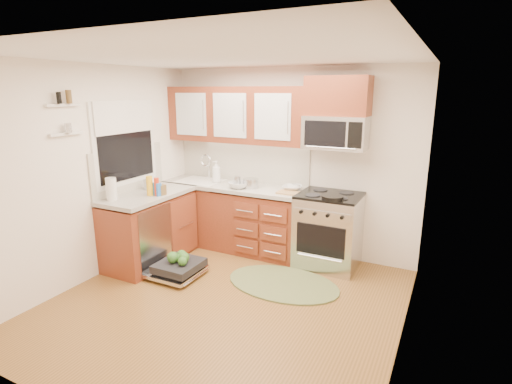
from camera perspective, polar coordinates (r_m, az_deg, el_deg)
The scene contains 38 objects.
floor at distance 4.42m, azimuth -4.47°, elevation -15.61°, with size 3.50×3.50×0.00m, color brown.
ceiling at distance 3.84m, azimuth -5.23°, elevation 18.75°, with size 3.50×3.50×0.00m, color white.
wall_back at distance 5.48m, azimuth 4.78°, elevation 4.29°, with size 3.50×0.04×2.50m, color white.
wall_front at distance 2.69m, azimuth -24.83°, elevation -7.78°, with size 3.50×0.04×2.50m, color white.
wall_left at distance 5.07m, azimuth -21.99°, elevation 2.46°, with size 0.04×3.50×2.50m, color white.
wall_right at distance 3.40m, azimuth 21.25°, elevation -2.89°, with size 0.04×3.50×2.50m, color white.
base_cabinet_back at distance 5.73m, azimuth -3.28°, elevation -3.76°, with size 2.05×0.60×0.85m, color #602F15.
base_cabinet_left at distance 5.43m, azimuth -14.92°, elevation -5.28°, with size 0.60×1.25×0.85m, color #602F15.
countertop_back at distance 5.59m, azimuth -3.40°, elevation 0.85°, with size 2.07×0.64×0.05m, color #A8A39A.
countertop_left at distance 5.28m, azimuth -15.16°, elevation -0.43°, with size 0.64×1.27×0.05m, color #A8A39A.
backsplash_back at distance 5.78m, azimuth -1.98°, elevation 4.45°, with size 2.05×0.02×0.57m, color #B2B0A0.
backsplash_left at distance 5.41m, azimuth -17.71°, elevation 3.11°, with size 0.02×1.25×0.57m, color #B2B0A0.
upper_cabinets at distance 5.56m, azimuth -2.84°, elevation 10.96°, with size 2.05×0.35×0.75m, color #602F15, non-canonical shape.
cabinet_over_mw at distance 5.01m, azimuth 11.64°, elevation 13.30°, with size 0.76×0.35×0.47m, color #602F15.
range at distance 5.17m, azimuth 10.29°, elevation -5.41°, with size 0.76×0.64×0.95m, color silver, non-canonical shape.
microwave at distance 5.01m, azimuth 11.31°, elevation 8.33°, with size 0.76×0.38×0.40m, color silver, non-canonical shape.
sink at distance 5.87m, azimuth -7.93°, elevation 0.39°, with size 0.62×0.50×0.26m, color white, non-canonical shape.
dishwasher at distance 5.03m, azimuth -11.25°, elevation -10.64°, with size 0.70×0.60×0.20m, color silver, non-canonical shape.
window at distance 5.35m, azimuth -18.18°, elevation 6.63°, with size 0.03×1.05×1.05m, color white, non-canonical shape.
window_blind at distance 5.30m, azimuth -18.26°, elevation 10.16°, with size 0.02×0.96×0.40m, color white.
shelf_upper at distance 4.73m, azimuth -25.86°, elevation 11.11°, with size 0.04×0.40×0.03m, color white.
shelf_lower at distance 4.75m, azimuth -25.46°, elevation 7.52°, with size 0.04×0.40×0.03m, color white.
rug at distance 4.79m, azimuth 3.86°, elevation -12.91°, with size 1.34×0.87×0.02m, color olive, non-canonical shape.
skillet at distance 4.78m, azimuth 10.86°, elevation -0.79°, with size 0.26×0.26×0.05m, color black.
stock_pot at distance 5.36m, azimuth -0.78°, elevation 1.26°, with size 0.21×0.21×0.13m, color silver.
cutting_board at distance 5.09m, azimuth 4.76°, elevation -0.12°, with size 0.30×0.19×0.02m, color tan.
canister at distance 5.39m, azimuth -2.70°, elevation 1.45°, with size 0.10×0.10×0.15m, color silver.
paper_towel_roll at distance 5.05m, azimuth -19.96°, elevation 0.41°, with size 0.13×0.13×0.27m, color white.
mustard_bottle at distance 5.13m, azimuth -14.96°, elevation 0.86°, with size 0.08×0.08×0.25m, color yellow.
red_bottle at distance 5.10m, azimuth -13.99°, elevation 0.71°, with size 0.06×0.06×0.23m, color red.
wooden_box at distance 5.15m, azimuth -13.52°, elevation 0.33°, with size 0.13×0.09×0.13m, color brown.
blue_carton at distance 5.11m, azimuth -13.92°, elevation 0.38°, with size 0.10×0.06×0.16m, color blue.
bowl_a at distance 5.26m, azimuth 5.19°, elevation 0.57°, with size 0.25×0.25×0.06m, color #999999.
bowl_b at distance 5.35m, azimuth -2.56°, elevation 0.98°, with size 0.26×0.26×0.08m, color #999999.
cup at distance 5.23m, azimuth 5.69°, elevation 0.66°, with size 0.11×0.11×0.09m, color #999999.
soap_bottle_a at distance 5.67m, azimuth -5.69°, elevation 2.88°, with size 0.12×0.12×0.31m, color #999999.
soap_bottle_b at distance 5.46m, azimuth -15.13°, elevation 1.42°, with size 0.09×0.09×0.20m, color #999999.
soap_bottle_c at distance 5.44m, azimuth -14.61°, elevation 1.34°, with size 0.15×0.15×0.19m, color #999999.
Camera 1 is at (2.01, -3.26, 2.20)m, focal length 28.00 mm.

